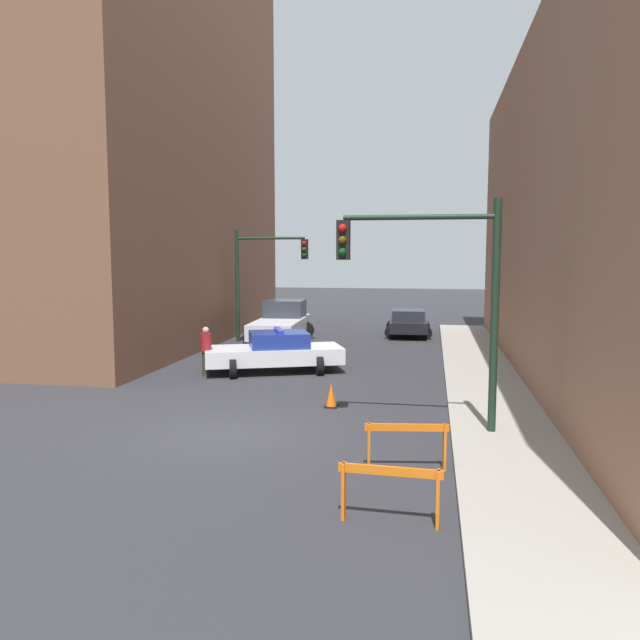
{
  "coord_description": "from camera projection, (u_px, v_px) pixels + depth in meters",
  "views": [
    {
      "loc": [
        4.51,
        -13.39,
        4.12
      ],
      "look_at": [
        0.92,
        6.59,
        1.94
      ],
      "focal_mm": 35.0,
      "sensor_mm": 36.0,
      "label": 1
    }
  ],
  "objects": [
    {
      "name": "ground_plane",
      "position": [
        230.0,
        433.0,
        14.34
      ],
      "size": [
        120.0,
        120.0,
        0.0
      ],
      "primitive_type": "plane",
      "color": "#2D2D33"
    },
    {
      "name": "barrier_front",
      "position": [
        390.0,
        485.0,
        9.48
      ],
      "size": [
        1.6,
        0.23,
        0.9
      ],
      "rotation": [
        0.0,
        0.0,
        -0.05
      ],
      "color": "orange",
      "rests_on": "ground_plane"
    },
    {
      "name": "sidewalk_right",
      "position": [
        509.0,
        445.0,
        13.24
      ],
      "size": [
        2.4,
        44.0,
        0.12
      ],
      "color": "#9E998E",
      "rests_on": "ground_plane"
    },
    {
      "name": "traffic_light_near",
      "position": [
        442.0,
        280.0,
        13.93
      ],
      "size": [
        3.64,
        0.35,
        5.2
      ],
      "color": "black",
      "rests_on": "sidewalk_right"
    },
    {
      "name": "police_car",
      "position": [
        275.0,
        351.0,
        21.64
      ],
      "size": [
        5.05,
        3.41,
        1.52
      ],
      "rotation": [
        0.0,
        0.0,
        1.94
      ],
      "color": "white",
      "rests_on": "ground_plane"
    },
    {
      "name": "traffic_light_far",
      "position": [
        260.0,
        269.0,
        28.71
      ],
      "size": [
        3.44,
        0.35,
        5.2
      ],
      "color": "black",
      "rests_on": "ground_plane"
    },
    {
      "name": "parked_car_near",
      "position": [
        408.0,
        322.0,
        31.25
      ],
      "size": [
        2.4,
        4.37,
        1.31
      ],
      "rotation": [
        0.0,
        0.0,
        0.04
      ],
      "color": "black",
      "rests_on": "ground_plane"
    },
    {
      "name": "traffic_cone",
      "position": [
        331.0,
        396.0,
        16.72
      ],
      "size": [
        0.36,
        0.36,
        0.66
      ],
      "color": "black",
      "rests_on": "ground_plane"
    },
    {
      "name": "barrier_mid",
      "position": [
        407.0,
        438.0,
        11.84
      ],
      "size": [
        1.59,
        0.37,
        0.9
      ],
      "rotation": [
        0.0,
        0.0,
        0.14
      ],
      "color": "orange",
      "rests_on": "ground_plane"
    },
    {
      "name": "building_corner_left",
      "position": [
        76.0,
        133.0,
        29.11
      ],
      "size": [
        14.0,
        20.0,
        19.45
      ],
      "color": "brown",
      "rests_on": "ground_plane"
    },
    {
      "name": "pedestrian_crossing",
      "position": [
        206.0,
        350.0,
        20.98
      ],
      "size": [
        0.47,
        0.47,
        1.66
      ],
      "rotation": [
        0.0,
        0.0,
        0.41
      ],
      "color": "#382D23",
      "rests_on": "ground_plane"
    },
    {
      "name": "white_truck",
      "position": [
        281.0,
        323.0,
        28.9
      ],
      "size": [
        2.79,
        5.48,
        1.9
      ],
      "rotation": [
        0.0,
        0.0,
        0.04
      ],
      "color": "silver",
      "rests_on": "ground_plane"
    }
  ]
}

